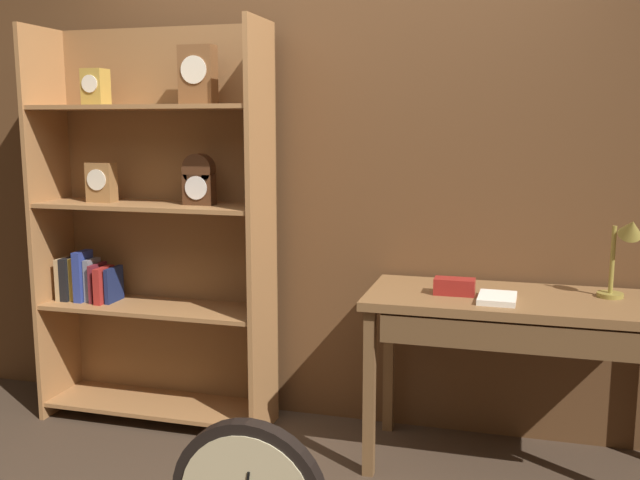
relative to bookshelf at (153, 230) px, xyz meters
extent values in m
cube|color=brown|center=(0.94, 0.27, 0.28)|extent=(4.80, 0.05, 2.60)
cube|color=#9E6B3D|center=(-0.58, -0.04, 0.01)|extent=(0.02, 0.38, 2.07)
cube|color=#9E6B3D|center=(0.62, -0.04, 0.01)|extent=(0.03, 0.38, 2.07)
cube|color=brown|center=(0.02, 0.14, 0.01)|extent=(1.23, 0.01, 2.07)
cube|color=#9E6B3D|center=(0.02, -0.04, -0.94)|extent=(1.18, 0.36, 0.02)
cube|color=#9E6B3D|center=(0.02, -0.04, -0.40)|extent=(1.18, 0.36, 0.02)
cube|color=#9E6B3D|center=(0.02, -0.04, 0.14)|extent=(1.18, 0.36, 0.02)
cube|color=#9E6B3D|center=(0.02, -0.04, 0.63)|extent=(1.18, 0.36, 0.02)
cube|color=#B28C38|center=(-0.27, -0.05, 0.74)|extent=(0.11, 0.10, 0.18)
cylinder|color=silver|center=(-0.27, -0.10, 0.75)|extent=(0.09, 0.01, 0.09)
cube|color=olive|center=(-0.26, -0.05, 0.25)|extent=(0.14, 0.08, 0.20)
cylinder|color=silver|center=(-0.26, -0.09, 0.27)|extent=(0.11, 0.01, 0.11)
cube|color=brown|center=(0.29, -0.02, 0.79)|extent=(0.18, 0.09, 0.29)
cylinder|color=silver|center=(0.29, -0.07, 0.81)|extent=(0.13, 0.01, 0.13)
cube|color=#472816|center=(0.29, -0.03, 0.22)|extent=(0.16, 0.07, 0.15)
cylinder|color=#472816|center=(0.29, -0.03, 0.33)|extent=(0.16, 0.07, 0.16)
cylinder|color=silver|center=(0.29, -0.07, 0.24)|extent=(0.12, 0.01, 0.12)
cube|color=tan|center=(-0.52, -0.06, -0.28)|extent=(0.03, 0.12, 0.23)
cube|color=black|center=(-0.48, -0.04, -0.28)|extent=(0.04, 0.16, 0.23)
cube|color=#B78C2D|center=(-0.44, -0.03, -0.28)|extent=(0.04, 0.13, 0.23)
cube|color=navy|center=(-0.40, -0.06, -0.25)|extent=(0.04, 0.14, 0.27)
cube|color=slate|center=(-0.35, -0.04, -0.28)|extent=(0.03, 0.12, 0.23)
cube|color=maroon|center=(-0.32, -0.04, -0.29)|extent=(0.02, 0.16, 0.20)
cube|color=maroon|center=(-0.27, -0.06, -0.29)|extent=(0.04, 0.15, 0.19)
cube|color=#19234C|center=(-0.23, -0.03, -0.30)|extent=(0.02, 0.16, 0.19)
cube|color=brown|center=(1.87, -0.09, -0.23)|extent=(1.36, 0.60, 0.04)
cube|color=brown|center=(1.23, -0.34, -0.64)|extent=(0.05, 0.05, 0.77)
cube|color=brown|center=(1.23, 0.16, -0.64)|extent=(0.05, 0.05, 0.77)
cube|color=brown|center=(1.87, -0.37, -0.32)|extent=(1.16, 0.03, 0.12)
cylinder|color=olive|center=(2.25, 0.01, -0.20)|extent=(0.11, 0.11, 0.02)
cylinder|color=olive|center=(2.25, 0.01, -0.04)|extent=(0.02, 0.02, 0.30)
cone|color=olive|center=(2.31, -0.04, 0.11)|extent=(0.11, 0.13, 0.12)
cube|color=maroon|center=(1.58, -0.13, -0.17)|extent=(0.18, 0.09, 0.07)
cube|color=silver|center=(1.77, -0.20, -0.20)|extent=(0.17, 0.22, 0.02)
camera|label=1|loc=(1.83, -3.29, 0.55)|focal=39.68mm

